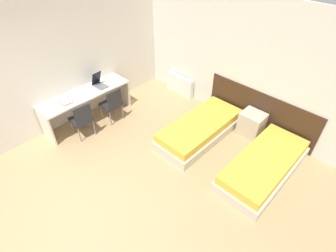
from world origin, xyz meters
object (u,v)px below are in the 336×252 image
Objects in this scene: chair_near_laptop at (112,103)px; nightstand at (252,124)px; laptop at (99,83)px; bed_near_door at (264,165)px; chair_near_notebook at (82,118)px; bed_near_window at (200,129)px.

nightstand is at bearing 34.45° from chair_near_laptop.
chair_near_laptop is at bearing -6.22° from laptop.
laptop is at bearing 177.12° from chair_near_laptop.
chair_near_notebook is at bearing -152.20° from bed_near_door.
laptop is (-2.94, -1.74, 0.53)m from nightstand.
chair_near_laptop reaches higher than nightstand.
chair_near_laptop is (-3.25, -0.95, 0.29)m from bed_near_door.
laptop reaches higher than nightstand.
chair_near_notebook reaches higher than bed_near_door.
nightstand is 3.46m from laptop.
bed_near_window is 1.48m from bed_near_door.
nightstand is 0.64× the size of chair_near_laptop.
laptop is at bearing 123.42° from chair_near_notebook.
bed_near_door is 2.46× the size of chair_near_laptop.
nightstand is at bearing 47.42° from bed_near_window.
bed_near_door is 2.46× the size of chair_near_notebook.
chair_near_laptop is at bearing -163.72° from bed_near_door.
bed_near_door is 3.40m from chair_near_laptop.
laptop is at bearing -157.06° from bed_near_window.
nightstand is at bearing 49.58° from chair_near_notebook.
bed_near_door is 1.10m from nightstand.
laptop reaches higher than bed_near_door.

